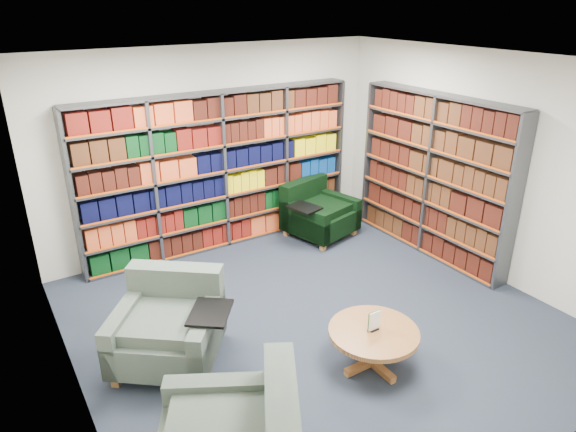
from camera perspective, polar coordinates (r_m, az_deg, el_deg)
room_shell at (r=5.26m, az=3.49°, el=1.33°), size 5.02×5.02×2.82m
bookshelf_back at (r=7.28m, az=-7.37°, el=4.91°), size 4.00×0.28×2.20m
bookshelf_right at (r=7.28m, az=15.82°, el=4.22°), size 0.28×2.50×2.20m
chair_teal_left at (r=5.33m, az=-12.91°, el=-11.81°), size 1.34×1.34×0.87m
chair_green_right at (r=7.79m, az=3.12°, el=0.27°), size 1.15×1.08×0.81m
coffee_table at (r=5.15m, az=9.46°, el=-13.16°), size 0.87×0.87×0.61m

